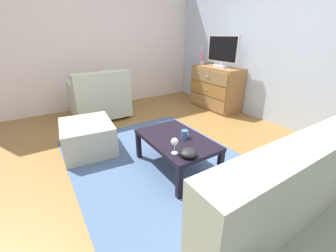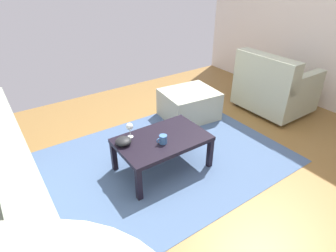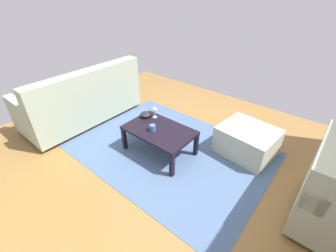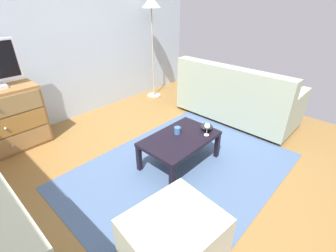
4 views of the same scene
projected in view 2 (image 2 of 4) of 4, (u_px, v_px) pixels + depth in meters
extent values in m
cube|color=olive|center=(190.00, 164.00, 3.02)|extent=(5.49, 4.67, 0.05)
cube|color=#445B7F|center=(164.00, 159.00, 3.05)|extent=(2.60, 1.90, 0.01)
cube|color=black|center=(210.00, 153.00, 2.87)|extent=(0.05, 0.05, 0.33)
cube|color=black|center=(139.00, 185.00, 2.46)|extent=(0.05, 0.05, 0.33)
cube|color=black|center=(180.00, 132.00, 3.24)|extent=(0.05, 0.05, 0.33)
cube|color=black|center=(114.00, 156.00, 2.82)|extent=(0.05, 0.05, 0.33)
cube|color=black|center=(162.00, 140.00, 2.75)|extent=(0.90, 0.57, 0.04)
cylinder|color=silver|center=(130.00, 137.00, 2.76)|extent=(0.06, 0.06, 0.00)
cylinder|color=silver|center=(130.00, 133.00, 2.73)|extent=(0.01, 0.01, 0.09)
sphere|color=silver|center=(129.00, 126.00, 2.70)|extent=(0.07, 0.07, 0.07)
cylinder|color=#3A65A1|center=(163.00, 139.00, 2.64)|extent=(0.08, 0.08, 0.08)
torus|color=#3A65A1|center=(159.00, 140.00, 2.62)|extent=(0.05, 0.01, 0.05)
ellipsoid|color=black|center=(123.00, 141.00, 2.63)|extent=(0.15, 0.15, 0.07)
cylinder|color=#332319|center=(21.00, 173.00, 2.81)|extent=(0.05, 0.05, 0.05)
cube|color=#97A48C|center=(15.00, 167.00, 1.87)|extent=(0.20, 1.86, 0.48)
cylinder|color=#332319|center=(307.00, 111.00, 3.99)|extent=(0.05, 0.05, 0.05)
cylinder|color=#332319|center=(265.00, 94.00, 4.52)|extent=(0.05, 0.05, 0.05)
cylinder|color=#332319|center=(279.00, 124.00, 3.68)|extent=(0.05, 0.05, 0.05)
cylinder|color=#332319|center=(237.00, 103.00, 4.21)|extent=(0.05, 0.05, 0.05)
cube|color=#ABB197|center=(274.00, 93.00, 3.99)|extent=(0.80, 0.91, 0.39)
cube|color=#ABB197|center=(266.00, 71.00, 3.64)|extent=(0.20, 0.91, 0.40)
cube|color=#ABB197|center=(305.00, 82.00, 3.56)|extent=(0.76, 0.12, 0.20)
cube|color=#ABB197|center=(256.00, 66.00, 4.12)|extent=(0.76, 0.12, 0.20)
cube|color=#ADB09A|center=(189.00, 104.00, 3.80)|extent=(0.76, 0.67, 0.38)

